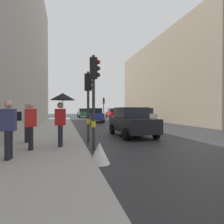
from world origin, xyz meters
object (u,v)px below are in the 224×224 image
at_px(pedestrian_with_umbrella, 62,105).
at_px(pedestrian_in_red_jacket, 31,123).
at_px(car_silver_hatchback, 143,116).
at_px(car_yellow_taxi, 126,114).
at_px(warning_sign_triangle, 99,153).
at_px(traffic_light_near_right, 89,94).
at_px(traffic_light_near_left, 94,85).
at_px(car_red_sedan, 113,113).
at_px(pedestrian_with_black_backpack, 26,120).
at_px(car_blue_van, 95,115).
at_px(pedestrian_with_grey_backpack, 7,126).
at_px(car_green_estate, 83,113).
at_px(traffic_light_far_median, 104,104).
at_px(car_dark_suv, 132,122).

distance_m(pedestrian_with_umbrella, pedestrian_in_red_jacket, 1.38).
bearing_deg(car_silver_hatchback, car_yellow_taxi, 91.84).
height_order(pedestrian_in_red_jacket, warning_sign_triangle, pedestrian_in_red_jacket).
bearing_deg(car_silver_hatchback, traffic_light_near_right, -123.90).
relative_size(traffic_light_near_left, car_red_sedan, 0.91).
relative_size(pedestrian_in_red_jacket, warning_sign_triangle, 2.72).
bearing_deg(traffic_light_near_right, pedestrian_with_black_backpack, -176.12).
height_order(traffic_light_near_right, car_blue_van, traffic_light_near_right).
distance_m(traffic_light_near_left, car_silver_hatchback, 15.56).
distance_m(car_yellow_taxi, pedestrian_with_grey_backpack, 23.13).
relative_size(car_green_estate, warning_sign_triangle, 6.59).
height_order(traffic_light_far_median, pedestrian_with_grey_backpack, traffic_light_far_median).
distance_m(traffic_light_near_left, pedestrian_with_grey_backpack, 3.50).
bearing_deg(pedestrian_with_umbrella, warning_sign_triangle, -63.49).
height_order(traffic_light_far_median, car_silver_hatchback, traffic_light_far_median).
height_order(car_blue_van, pedestrian_with_grey_backpack, pedestrian_with_grey_backpack).
bearing_deg(car_blue_van, car_yellow_taxi, 27.23).
xyz_separation_m(car_green_estate, pedestrian_with_grey_backpack, (-5.23, -30.91, 0.29)).
bearing_deg(pedestrian_with_umbrella, pedestrian_with_grey_backpack, -133.30).
bearing_deg(car_silver_hatchback, car_blue_van, 146.61).
distance_m(car_blue_van, pedestrian_with_grey_backpack, 18.96).
relative_size(pedestrian_with_grey_backpack, pedestrian_in_red_jacket, 1.00).
height_order(car_yellow_taxi, pedestrian_in_red_jacket, pedestrian_in_red_jacket).
bearing_deg(traffic_light_near_right, car_green_estate, 85.05).
distance_m(pedestrian_with_umbrella, warning_sign_triangle, 2.93).
height_order(traffic_light_near_right, car_dark_suv, traffic_light_near_right).
bearing_deg(traffic_light_far_median, warning_sign_triangle, -101.81).
height_order(car_dark_suv, pedestrian_with_grey_backpack, pedestrian_with_grey_backpack).
bearing_deg(pedestrian_in_red_jacket, car_yellow_taxi, 62.76).
relative_size(traffic_light_near_left, car_blue_van, 0.88).
height_order(pedestrian_with_grey_backpack, warning_sign_triangle, pedestrian_with_grey_backpack).
distance_m(traffic_light_near_left, pedestrian_in_red_jacket, 2.82).
xyz_separation_m(car_silver_hatchback, car_green_estate, (-5.37, 16.12, 0.00)).
relative_size(traffic_light_far_median, traffic_light_near_left, 0.89).
height_order(car_blue_van, car_red_sedan, same).
height_order(car_yellow_taxi, pedestrian_with_black_backpack, pedestrian_with_black_backpack).
bearing_deg(car_red_sedan, car_silver_hatchback, -90.04).
bearing_deg(pedestrian_with_black_backpack, car_yellow_taxi, 59.42).
relative_size(traffic_light_far_median, pedestrian_with_grey_backpack, 1.93).
relative_size(traffic_light_near_left, pedestrian_with_umbrella, 1.79).
height_order(car_silver_hatchback, pedestrian_in_red_jacket, pedestrian_in_red_jacket).
bearing_deg(car_dark_suv, traffic_light_near_left, -129.60).
relative_size(traffic_light_near_left, car_silver_hatchback, 0.91).
height_order(traffic_light_far_median, warning_sign_triangle, traffic_light_far_median).
height_order(pedestrian_with_grey_backpack, pedestrian_in_red_jacket, same).
bearing_deg(car_blue_van, pedestrian_with_grey_backpack, -106.95).
bearing_deg(pedestrian_with_grey_backpack, pedestrian_with_black_backpack, 89.92).
xyz_separation_m(traffic_light_near_right, traffic_light_near_left, (0.00, -1.80, 0.22)).
height_order(traffic_light_near_left, pedestrian_in_red_jacket, traffic_light_near_left).
distance_m(car_blue_van, pedestrian_with_black_backpack, 16.09).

